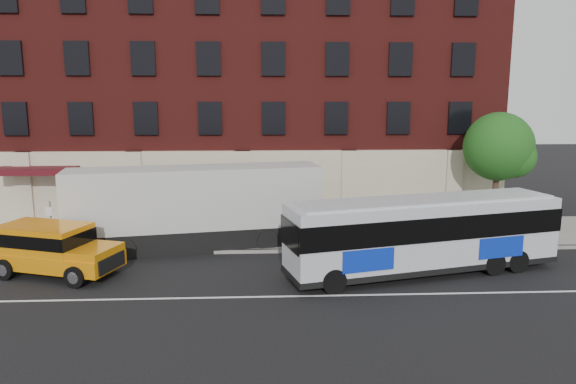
{
  "coord_description": "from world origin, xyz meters",
  "views": [
    {
      "loc": [
        1.14,
        -17.74,
        7.19
      ],
      "look_at": [
        2.25,
        5.5,
        2.95
      ],
      "focal_mm": 33.1,
      "sensor_mm": 36.0,
      "label": 1
    }
  ],
  "objects_px": {
    "sign_pole": "(51,224)",
    "city_bus": "(424,232)",
    "shipping_container": "(196,209)",
    "yellow_suv": "(51,246)",
    "street_tree": "(499,149)"
  },
  "relations": [
    {
      "from": "street_tree",
      "to": "city_bus",
      "type": "relative_size",
      "value": 0.53
    },
    {
      "from": "street_tree",
      "to": "shipping_container",
      "type": "height_order",
      "value": "street_tree"
    },
    {
      "from": "sign_pole",
      "to": "shipping_container",
      "type": "height_order",
      "value": "shipping_container"
    },
    {
      "from": "sign_pole",
      "to": "yellow_suv",
      "type": "height_order",
      "value": "sign_pole"
    },
    {
      "from": "yellow_suv",
      "to": "shipping_container",
      "type": "relative_size",
      "value": 0.46
    },
    {
      "from": "street_tree",
      "to": "yellow_suv",
      "type": "height_order",
      "value": "street_tree"
    },
    {
      "from": "sign_pole",
      "to": "street_tree",
      "type": "relative_size",
      "value": 0.4
    },
    {
      "from": "sign_pole",
      "to": "shipping_container",
      "type": "distance_m",
      "value": 6.52
    },
    {
      "from": "yellow_suv",
      "to": "shipping_container",
      "type": "xyz_separation_m",
      "value": [
        5.42,
        3.53,
        0.75
      ]
    },
    {
      "from": "sign_pole",
      "to": "city_bus",
      "type": "distance_m",
      "value": 16.49
    },
    {
      "from": "sign_pole",
      "to": "city_bus",
      "type": "height_order",
      "value": "city_bus"
    },
    {
      "from": "shipping_container",
      "to": "city_bus",
      "type": "bearing_deg",
      "value": -22.75
    },
    {
      "from": "street_tree",
      "to": "shipping_container",
      "type": "relative_size",
      "value": 0.52
    },
    {
      "from": "street_tree",
      "to": "yellow_suv",
      "type": "distance_m",
      "value": 22.11
    },
    {
      "from": "city_bus",
      "to": "street_tree",
      "type": "bearing_deg",
      "value": 48.45
    }
  ]
}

